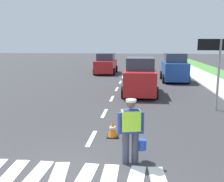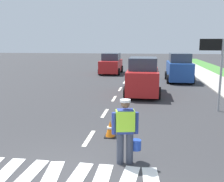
% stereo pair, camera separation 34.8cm
% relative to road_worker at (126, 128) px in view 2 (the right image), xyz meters
% --- Properties ---
extents(ground_plane, '(96.00, 96.00, 0.00)m').
position_rel_road_worker_xyz_m(ground_plane, '(-1.33, 19.86, -0.93)').
color(ground_plane, '#333335').
extents(crosswalk_stripes, '(4.52, 1.93, 0.01)m').
position_rel_road_worker_xyz_m(crosswalk_stripes, '(-1.33, -1.12, -0.92)').
color(crosswalk_stripes, white).
rests_on(crosswalk_stripes, ground).
extents(lane_center_line, '(0.14, 46.40, 0.01)m').
position_rel_road_worker_xyz_m(lane_center_line, '(-1.33, 24.06, -0.93)').
color(lane_center_line, silver).
rests_on(lane_center_line, ground).
extents(road_worker, '(0.73, 0.47, 1.67)m').
position_rel_road_worker_xyz_m(road_worker, '(0.00, 0.00, 0.00)').
color(road_worker, '#383D4C').
rests_on(road_worker, ground).
extents(lane_direction_sign, '(1.16, 0.11, 3.20)m').
position_rel_road_worker_xyz_m(lane_direction_sign, '(3.43, 5.67, 1.48)').
color(lane_direction_sign, gray).
rests_on(lane_direction_sign, ground).
extents(traffic_cone_near, '(0.36, 0.36, 0.56)m').
position_rel_road_worker_xyz_m(traffic_cone_near, '(-0.67, 1.78, -0.66)').
color(traffic_cone_near, black).
rests_on(traffic_cone_near, ground).
extents(car_oncoming_second, '(2.09, 4.26, 2.02)m').
position_rel_road_worker_xyz_m(car_oncoming_second, '(-3.21, 19.26, 0.01)').
color(car_oncoming_second, red).
rests_on(car_oncoming_second, ground).
extents(car_outgoing_ahead, '(2.02, 4.17, 2.19)m').
position_rel_road_worker_xyz_m(car_outgoing_ahead, '(0.19, 9.05, 0.09)').
color(car_outgoing_ahead, red).
rests_on(car_outgoing_ahead, ground).
extents(car_parked_far, '(2.03, 3.80, 2.23)m').
position_rel_road_worker_xyz_m(car_parked_far, '(2.90, 14.62, 0.11)').
color(car_parked_far, '#1E4799').
rests_on(car_parked_far, ground).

